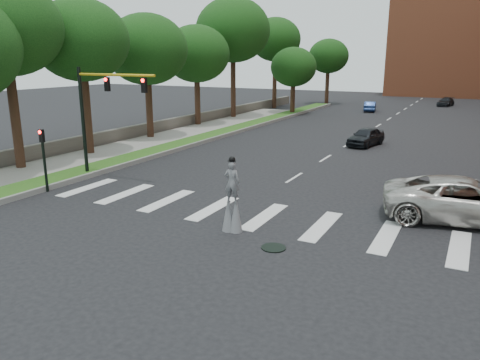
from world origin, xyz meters
The scene contains 22 objects.
ground_plane centered at (0.00, 0.00, 0.00)m, with size 160.00×160.00×0.00m, color black.
grass_median centered at (-11.50, 20.00, 0.12)m, with size 2.00×60.00×0.25m, color #255117.
median_curb centered at (-10.45, 20.00, 0.14)m, with size 0.20×60.00×0.28m, color gray.
sidewalk_left centered at (-14.50, 10.00, 0.09)m, with size 4.00×60.00×0.18m, color gray.
stone_wall centered at (-17.00, 22.00, 0.55)m, with size 0.50×56.00×1.10m, color #59534C.
manhole centered at (3.00, -2.00, 0.02)m, with size 0.90×0.90×0.04m, color black.
building_backdrop centered at (6.00, 78.00, 9.00)m, with size 26.00×14.00×18.00m, color #C4643D.
traffic_signal centered at (-9.78, 3.00, 4.15)m, with size 5.30×0.23×6.20m.
secondary_signal centered at (-10.30, -0.50, 1.95)m, with size 0.25×0.21×3.23m.
stilt_performer centered at (0.85, -1.15, 1.20)m, with size 0.84×0.56×3.04m.
suv_crossing centered at (9.00, 4.31, 0.93)m, with size 3.07×6.66×1.85m, color beige.
car_near centered at (1.35, 20.09, 0.71)m, with size 1.68×4.18×1.42m, color black.
car_mid centered at (-3.59, 44.68, 0.64)m, with size 1.35×3.86×1.27m, color navy.
car_far centered at (4.52, 56.45, 0.58)m, with size 1.64×4.03×1.17m, color black.
tree_1 centered at (-15.17, 7.49, 7.78)m, with size 6.40×6.40×10.54m.
tree_2 centered at (-15.66, 15.01, 7.31)m, with size 6.73×6.73×10.20m.
tree_3 centered at (-16.23, 23.45, 7.02)m, with size 6.50×6.50×9.82m.
tree_4 centered at (-15.96, 30.57, 9.57)m, with size 8.16×8.16×13.07m.
tree_5 centered at (-16.15, 42.84, 8.97)m, with size 6.70×6.70×11.86m.
tree_6 centered at (-11.45, 37.48, 5.58)m, with size 5.48×5.48×7.94m.
tree_7 centered at (-11.47, 51.60, 6.87)m, with size 5.78×5.78×9.37m.
tree_8 centered at (-15.63, 2.16, 8.32)m, with size 6.52×6.52×11.14m.
Camera 1 is at (9.11, -16.56, 6.69)m, focal length 35.00 mm.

